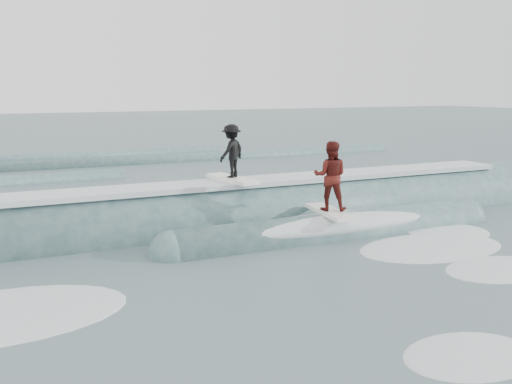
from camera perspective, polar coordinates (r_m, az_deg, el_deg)
name	(u,v)px	position (r m, az deg, el deg)	size (l,w,h in m)	color
ground	(308,260)	(13.11, 5.27, -6.81)	(160.00, 160.00, 0.00)	#374D51
breaking_wave	(254,224)	(16.25, -0.20, -3.22)	(23.16, 3.99, 2.42)	#335356
surfer_black	(232,154)	(15.97, -2.46, 3.79)	(1.11, 2.07, 1.59)	white
surfer_red	(330,179)	(14.94, 7.44, 1.28)	(1.11, 2.05, 1.91)	white
whitewater	(318,273)	(12.28, 6.20, -8.04)	(15.73, 7.44, 0.10)	silver
far_swells	(67,169)	(28.90, -18.36, 2.23)	(38.91, 8.65, 0.80)	#335356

